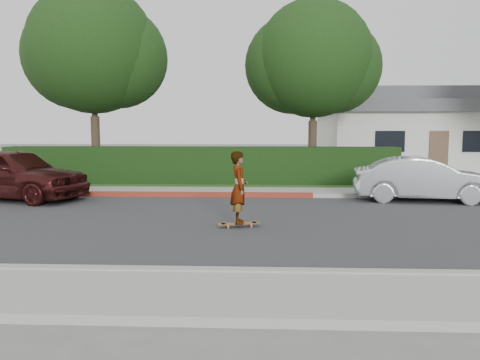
# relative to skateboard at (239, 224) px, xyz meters

# --- Properties ---
(ground) EXTENTS (120.00, 120.00, 0.00)m
(ground) POSITION_rel_skateboard_xyz_m (1.13, 0.54, -0.08)
(ground) COLOR slate
(ground) RESTS_ON ground
(road) EXTENTS (60.00, 8.00, 0.01)m
(road) POSITION_rel_skateboard_xyz_m (1.13, 0.54, -0.08)
(road) COLOR #2D2D30
(road) RESTS_ON ground
(curb_near) EXTENTS (60.00, 0.20, 0.15)m
(curb_near) POSITION_rel_skateboard_xyz_m (1.13, -3.56, -0.01)
(curb_near) COLOR #9E9E99
(curb_near) RESTS_ON ground
(sidewalk_near) EXTENTS (60.00, 1.60, 0.12)m
(sidewalk_near) POSITION_rel_skateboard_xyz_m (1.13, -4.46, -0.02)
(sidewalk_near) COLOR gray
(sidewalk_near) RESTS_ON ground
(curb_far) EXTENTS (60.00, 0.20, 0.15)m
(curb_far) POSITION_rel_skateboard_xyz_m (1.13, 4.64, -0.01)
(curb_far) COLOR #9E9E99
(curb_far) RESTS_ON ground
(curb_red_section) EXTENTS (12.00, 0.21, 0.15)m
(curb_red_section) POSITION_rel_skateboard_xyz_m (-3.87, 4.64, -0.01)
(curb_red_section) COLOR maroon
(curb_red_section) RESTS_ON ground
(sidewalk_far) EXTENTS (60.00, 1.60, 0.12)m
(sidewalk_far) POSITION_rel_skateboard_xyz_m (1.13, 5.54, -0.02)
(sidewalk_far) COLOR gray
(sidewalk_far) RESTS_ON ground
(planting_strip) EXTENTS (60.00, 1.60, 0.10)m
(planting_strip) POSITION_rel_skateboard_xyz_m (1.13, 7.14, -0.03)
(planting_strip) COLOR #2D4C1E
(planting_strip) RESTS_ON ground
(hedge) EXTENTS (15.00, 1.00, 1.50)m
(hedge) POSITION_rel_skateboard_xyz_m (-1.87, 7.74, 0.67)
(hedge) COLOR black
(hedge) RESTS_ON ground
(flowering_shrub) EXTENTS (1.40, 1.00, 0.90)m
(flowering_shrub) POSITION_rel_skateboard_xyz_m (-8.88, 7.27, 0.25)
(flowering_shrub) COLOR #2D4C19
(flowering_shrub) RESTS_ON ground
(tree_left) EXTENTS (5.99, 5.21, 8.00)m
(tree_left) POSITION_rel_skateboard_xyz_m (-6.39, 9.22, 5.18)
(tree_left) COLOR #33261C
(tree_left) RESTS_ON ground
(tree_center) EXTENTS (5.66, 4.84, 7.44)m
(tree_center) POSITION_rel_skateboard_xyz_m (2.61, 9.72, 4.82)
(tree_center) COLOR #33261C
(tree_center) RESTS_ON ground
(house) EXTENTS (10.60, 8.60, 4.30)m
(house) POSITION_rel_skateboard_xyz_m (9.13, 16.53, 2.01)
(house) COLOR beige
(house) RESTS_ON ground
(skateboard) EXTENTS (0.98, 0.43, 0.09)m
(skateboard) POSITION_rel_skateboard_xyz_m (0.00, 0.00, 0.00)
(skateboard) COLOR #BB5833
(skateboard) RESTS_ON ground
(skateboarder) EXTENTS (0.43, 0.61, 1.58)m
(skateboarder) POSITION_rel_skateboard_xyz_m (0.00, 0.00, 0.80)
(skateboarder) COLOR white
(skateboarder) RESTS_ON skateboard
(car_silver) EXTENTS (4.20, 1.91, 1.34)m
(car_silver) POSITION_rel_skateboard_xyz_m (5.35, 4.02, 0.58)
(car_silver) COLOR silver
(car_silver) RESTS_ON ground
(car_maroon) EXTENTS (5.07, 3.13, 1.61)m
(car_maroon) POSITION_rel_skateboard_xyz_m (-7.14, 3.84, 0.72)
(car_maroon) COLOR #3D1413
(car_maroon) RESTS_ON ground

